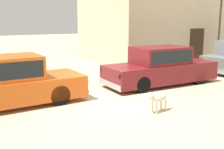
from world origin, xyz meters
TOP-DOWN VIEW (x-y plane):
  - ground_plane at (0.00, 0.00)m, footprint 80.00×80.00m
  - parked_sedan_nearest at (-2.75, 1.39)m, footprint 4.87×1.86m
  - parked_sedan_second at (3.17, 1.36)m, footprint 4.86×1.79m
  - stray_dog_spotted at (0.89, -1.30)m, footprint 0.99×0.33m
  - street_lamp at (8.88, 3.29)m, footprint 0.22×0.22m

SIDE VIEW (x-z plane):
  - ground_plane at x=0.00m, z-range 0.00..0.00m
  - stray_dog_spotted at x=0.89m, z-range 0.08..0.73m
  - parked_sedan_nearest at x=-2.75m, z-range -0.02..1.53m
  - parked_sedan_second at x=3.17m, z-range -0.01..1.53m
  - street_lamp at x=8.88m, z-range 0.54..4.53m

